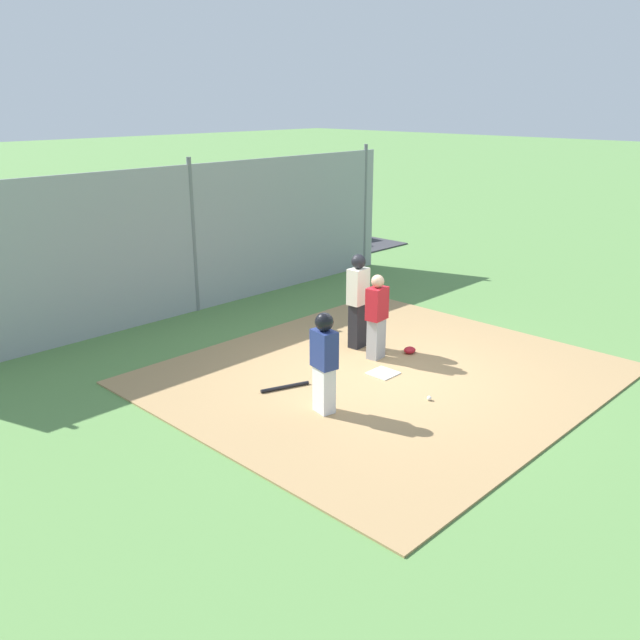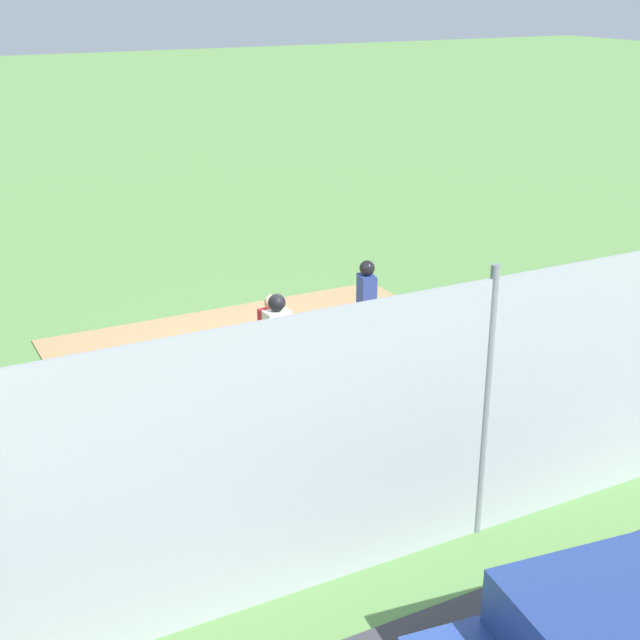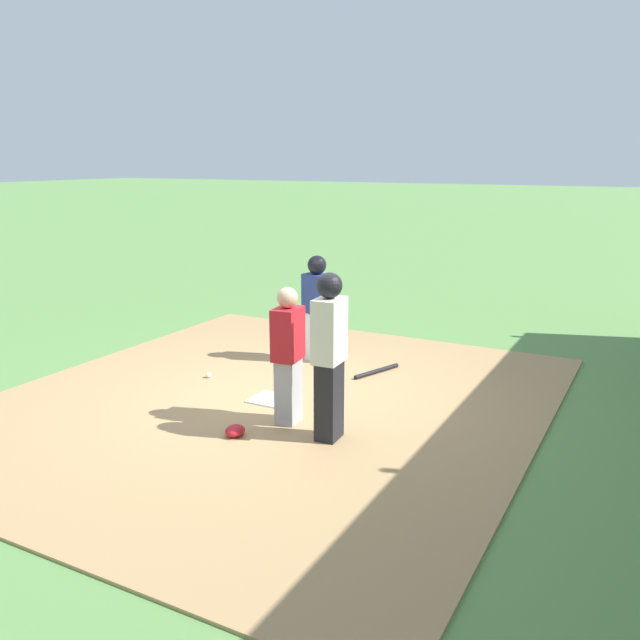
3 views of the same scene
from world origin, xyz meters
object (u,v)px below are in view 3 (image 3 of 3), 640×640
(catcher, at_px, (288,354))
(baseball, at_px, (208,375))
(baseball_bat, at_px, (377,371))
(catcher_mask, at_px, (235,431))
(umpire, at_px, (329,353))
(runner, at_px, (317,302))
(home_plate, at_px, (269,399))

(catcher, bearing_deg, baseball, -31.13)
(baseball_bat, relative_size, baseball, 11.26)
(catcher_mask, height_order, baseball, catcher_mask)
(umpire, relative_size, runner, 1.15)
(baseball, bearing_deg, catcher, -114.81)
(umpire, height_order, baseball, umpire)
(baseball_bat, xyz_separation_m, catcher_mask, (-2.69, 0.49, 0.03))
(catcher, relative_size, runner, 1.00)
(umpire, xyz_separation_m, baseball_bat, (2.27, 0.43, -0.92))
(catcher_mask, distance_m, baseball, 2.04)
(runner, height_order, catcher_mask, runner)
(runner, distance_m, baseball_bat, 1.34)
(home_plate, bearing_deg, catcher_mask, -166.54)
(umpire, xyz_separation_m, runner, (2.42, 1.46, -0.07))
(catcher, bearing_deg, baseball_bat, -101.36)
(home_plate, distance_m, catcher, 1.09)
(home_plate, bearing_deg, catcher, -130.36)
(umpire, distance_m, baseball_bat, 2.48)
(catcher_mask, bearing_deg, baseball, 45.46)
(umpire, xyz_separation_m, catcher_mask, (-0.43, 0.92, -0.89))
(home_plate, xyz_separation_m, runner, (1.75, 0.28, 0.87))
(runner, bearing_deg, umpire, 41.85)
(catcher, distance_m, baseball_bat, 2.22)
(home_plate, relative_size, umpire, 0.25)
(home_plate, distance_m, runner, 1.97)
(runner, relative_size, catcher_mask, 6.50)
(baseball, bearing_deg, runner, -32.72)
(catcher, bearing_deg, umpire, 156.48)
(umpire, bearing_deg, catcher_mask, 21.49)
(baseball_bat, distance_m, catcher_mask, 2.74)
(home_plate, bearing_deg, baseball_bat, -25.23)
(home_plate, relative_size, runner, 0.28)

